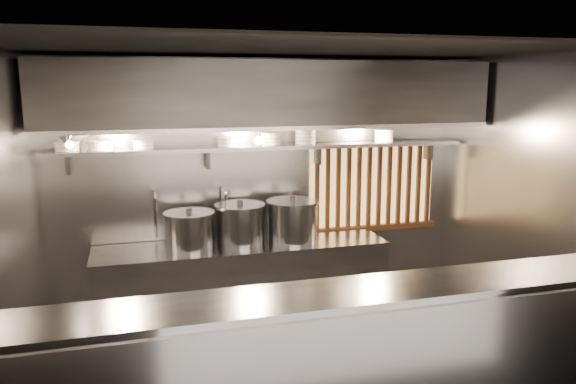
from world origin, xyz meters
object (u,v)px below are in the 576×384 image
pendant_bulb (259,141)px  stock_pot_right (293,221)px  heat_lamp (66,138)px  stock_pot_mid (240,224)px  stock_pot_left (190,230)px

pendant_bulb → stock_pot_right: bearing=-14.0°
heat_lamp → stock_pot_right: size_ratio=0.54×
pendant_bulb → stock_pot_mid: bearing=-172.4°
stock_pot_left → stock_pot_mid: bearing=5.1°
pendant_bulb → stock_pot_right: 0.91m
heat_lamp → stock_pot_mid: (1.59, 0.32, -0.96)m
heat_lamp → stock_pot_left: heat_lamp is taller
pendant_bulb → stock_pot_left: size_ratio=0.29×
pendant_bulb → stock_pot_mid: 0.88m
heat_lamp → stock_pot_right: (2.14, 0.27, -0.95)m
heat_lamp → stock_pot_left: bearing=14.5°
heat_lamp → pendant_bulb: (1.80, 0.35, -0.11)m
heat_lamp → stock_pot_mid: size_ratio=0.51×
stock_pot_right → stock_pot_mid: bearing=174.1°
heat_lamp → pendant_bulb: bearing=11.0°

